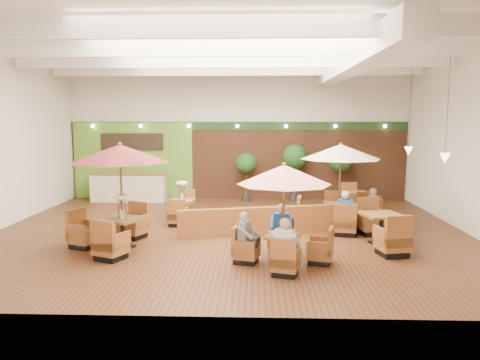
{
  "coord_description": "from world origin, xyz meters",
  "views": [
    {
      "loc": [
        0.81,
        -13.55,
        3.33
      ],
      "look_at": [
        0.3,
        0.5,
        1.5
      ],
      "focal_mm": 35.0,
      "sensor_mm": 36.0,
      "label": 1
    }
  ],
  "objects_px": {
    "booth_divider": "(278,220)",
    "topiary_2": "(340,163)",
    "table_3": "(182,205)",
    "table_5": "(356,202)",
    "table_4": "(381,229)",
    "diner_1": "(281,223)",
    "diner_3": "(345,209)",
    "table_1": "(284,194)",
    "topiary_1": "(295,159)",
    "diner_2": "(246,232)",
    "diner_4": "(371,204)",
    "diner_0": "(285,241)",
    "table_0": "(118,173)",
    "table_2": "(340,170)",
    "topiary_0": "(246,166)",
    "service_counter": "(129,187)"
  },
  "relations": [
    {
      "from": "diner_1",
      "to": "table_3",
      "type": "bearing_deg",
      "value": -44.78
    },
    {
      "from": "topiary_0",
      "to": "table_1",
      "type": "bearing_deg",
      "value": -82.75
    },
    {
      "from": "table_3",
      "to": "diner_1",
      "type": "distance_m",
      "value": 4.86
    },
    {
      "from": "booth_divider",
      "to": "table_3",
      "type": "height_order",
      "value": "table_3"
    },
    {
      "from": "table_5",
      "to": "diner_3",
      "type": "bearing_deg",
      "value": -114.19
    },
    {
      "from": "table_4",
      "to": "topiary_2",
      "type": "distance_m",
      "value": 6.61
    },
    {
      "from": "diner_2",
      "to": "table_0",
      "type": "bearing_deg",
      "value": -90.14
    },
    {
      "from": "table_3",
      "to": "table_5",
      "type": "distance_m",
      "value": 6.24
    },
    {
      "from": "table_2",
      "to": "topiary_0",
      "type": "height_order",
      "value": "table_2"
    },
    {
      "from": "diner_4",
      "to": "table_3",
      "type": "bearing_deg",
      "value": 89.89
    },
    {
      "from": "table_2",
      "to": "diner_4",
      "type": "relative_size",
      "value": 3.36
    },
    {
      "from": "table_0",
      "to": "table_4",
      "type": "relative_size",
      "value": 0.98
    },
    {
      "from": "table_4",
      "to": "diner_0",
      "type": "relative_size",
      "value": 3.64
    },
    {
      "from": "table_1",
      "to": "diner_2",
      "type": "distance_m",
      "value": 1.24
    },
    {
      "from": "table_3",
      "to": "diner_2",
      "type": "bearing_deg",
      "value": -60.49
    },
    {
      "from": "service_counter",
      "to": "topiary_1",
      "type": "xyz_separation_m",
      "value": [
        6.74,
        0.2,
        1.15
      ]
    },
    {
      "from": "table_5",
      "to": "diner_4",
      "type": "bearing_deg",
      "value": -99.07
    },
    {
      "from": "service_counter",
      "to": "diner_2",
      "type": "xyz_separation_m",
      "value": [
        4.97,
        -8.06,
        0.16
      ]
    },
    {
      "from": "booth_divider",
      "to": "topiary_2",
      "type": "xyz_separation_m",
      "value": [
        2.73,
        5.44,
        1.16
      ]
    },
    {
      "from": "table_5",
      "to": "diner_2",
      "type": "distance_m",
      "value": 7.23
    },
    {
      "from": "diner_1",
      "to": "diner_3",
      "type": "relative_size",
      "value": 0.92
    },
    {
      "from": "table_3",
      "to": "topiary_1",
      "type": "bearing_deg",
      "value": 45.99
    },
    {
      "from": "service_counter",
      "to": "diner_0",
      "type": "distance_m",
      "value": 10.65
    },
    {
      "from": "table_0",
      "to": "diner_3",
      "type": "relative_size",
      "value": 3.38
    },
    {
      "from": "table_2",
      "to": "booth_divider",
      "type": "bearing_deg",
      "value": -147.34
    },
    {
      "from": "diner_2",
      "to": "diner_4",
      "type": "relative_size",
      "value": 0.95
    },
    {
      "from": "diner_3",
      "to": "booth_divider",
      "type": "bearing_deg",
      "value": -171.21
    },
    {
      "from": "table_5",
      "to": "diner_2",
      "type": "height_order",
      "value": "diner_2"
    },
    {
      "from": "table_4",
      "to": "diner_3",
      "type": "distance_m",
      "value": 1.29
    },
    {
      "from": "service_counter",
      "to": "topiary_2",
      "type": "distance_m",
      "value": 8.61
    },
    {
      "from": "booth_divider",
      "to": "table_4",
      "type": "relative_size",
      "value": 1.98
    },
    {
      "from": "diner_3",
      "to": "diner_1",
      "type": "bearing_deg",
      "value": -123.8
    },
    {
      "from": "table_4",
      "to": "diner_1",
      "type": "height_order",
      "value": "diner_1"
    },
    {
      "from": "diner_0",
      "to": "diner_1",
      "type": "distance_m",
      "value": 1.72
    },
    {
      "from": "diner_2",
      "to": "booth_divider",
      "type": "bearing_deg",
      "value": -177.94
    },
    {
      "from": "topiary_0",
      "to": "table_2",
      "type": "bearing_deg",
      "value": -57.12
    },
    {
      "from": "table_4",
      "to": "diner_4",
      "type": "distance_m",
      "value": 1.95
    },
    {
      "from": "service_counter",
      "to": "table_2",
      "type": "height_order",
      "value": "table_2"
    },
    {
      "from": "table_1",
      "to": "topiary_1",
      "type": "distance_m",
      "value": 8.31
    },
    {
      "from": "diner_0",
      "to": "table_3",
      "type": "bearing_deg",
      "value": 144.16
    },
    {
      "from": "topiary_2",
      "to": "diner_4",
      "type": "bearing_deg",
      "value": -88.04
    },
    {
      "from": "booth_divider",
      "to": "topiary_0",
      "type": "height_order",
      "value": "topiary_0"
    },
    {
      "from": "diner_1",
      "to": "diner_3",
      "type": "xyz_separation_m",
      "value": [
        1.92,
        1.84,
        0.03
      ]
    },
    {
      "from": "table_1",
      "to": "table_3",
      "type": "xyz_separation_m",
      "value": [
        -3.09,
        4.59,
        -1.14
      ]
    },
    {
      "from": "booth_divider",
      "to": "table_0",
      "type": "relative_size",
      "value": 2.03
    },
    {
      "from": "booth_divider",
      "to": "table_4",
      "type": "bearing_deg",
      "value": -35.18
    },
    {
      "from": "diner_0",
      "to": "diner_2",
      "type": "bearing_deg",
      "value": 159.59
    },
    {
      "from": "table_3",
      "to": "diner_1",
      "type": "height_order",
      "value": "table_3"
    },
    {
      "from": "table_0",
      "to": "diner_4",
      "type": "bearing_deg",
      "value": 42.65
    },
    {
      "from": "table_3",
      "to": "topiary_2",
      "type": "height_order",
      "value": "topiary_2"
    }
  ]
}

